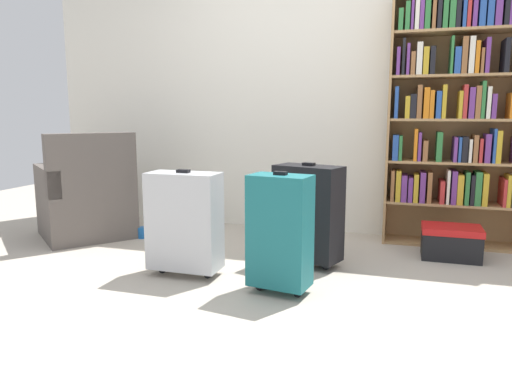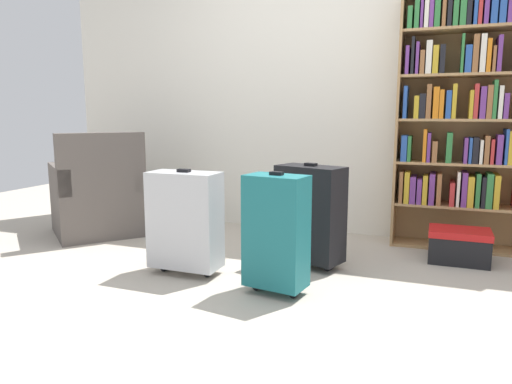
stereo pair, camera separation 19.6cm
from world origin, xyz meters
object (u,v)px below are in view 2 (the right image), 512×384
at_px(armchair, 98,199).
at_px(suitcase_teal, 276,231).
at_px(suitcase_silver, 185,220).
at_px(bookshelf, 472,110).
at_px(suitcase_black, 310,213).
at_px(storage_box, 459,245).
at_px(mug, 151,231).

bearing_deg(armchair, suitcase_teal, -22.22).
bearing_deg(suitcase_silver, suitcase_teal, -10.49).
distance_m(bookshelf, suitcase_black, 1.51).
xyz_separation_m(armchair, storage_box, (2.94, 0.26, -0.19)).
bearing_deg(armchair, mug, 11.12).
relative_size(mug, suitcase_black, 0.17).
distance_m(storage_box, suitcase_black, 1.11).
bearing_deg(bookshelf, suitcase_silver, -143.12).
relative_size(storage_box, suitcase_black, 0.57).
bearing_deg(suitcase_teal, mug, 148.70).
distance_m(bookshelf, mug, 2.77).
distance_m(suitcase_silver, suitcase_black, 0.85).
bearing_deg(mug, armchair, -168.88).
height_order(mug, suitcase_black, suitcase_black).
height_order(armchair, mug, armchair).
height_order(bookshelf, mug, bookshelf).
height_order(storage_box, suitcase_teal, suitcase_teal).
bearing_deg(suitcase_black, suitcase_silver, -148.25).
bearing_deg(armchair, suitcase_silver, -27.91).
height_order(armchair, suitcase_silver, armchair).
bearing_deg(suitcase_black, bookshelf, 40.13).
distance_m(armchair, mug, 0.55).
xyz_separation_m(bookshelf, storage_box, (-0.04, -0.40, -0.95)).
xyz_separation_m(bookshelf, mug, (-2.51, -0.56, -1.03)).
bearing_deg(bookshelf, suitcase_teal, -126.88).
bearing_deg(mug, suitcase_black, -11.43).
relative_size(bookshelf, mug, 16.57).
relative_size(bookshelf, armchair, 2.02).
bearing_deg(suitcase_silver, mug, 135.61).
xyz_separation_m(suitcase_silver, suitcase_teal, (0.67, -0.12, 0.01)).
bearing_deg(storage_box, suitcase_black, -154.48).
distance_m(bookshelf, armchair, 3.15).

